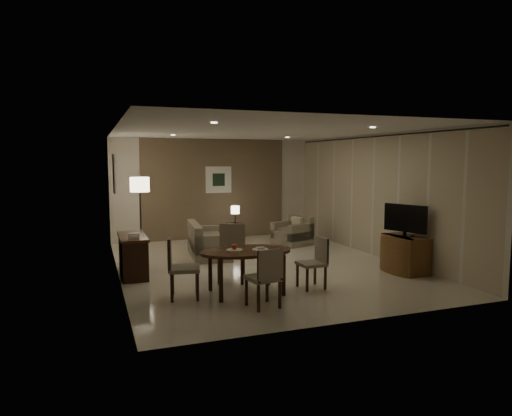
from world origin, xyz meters
name	(u,v)px	position (x,y,z in m)	size (l,w,h in m)	color
room_shell	(253,198)	(0.00, 0.40, 1.35)	(5.50, 7.00, 2.70)	beige
taupe_accent	(215,189)	(0.00, 3.48, 1.35)	(3.96, 0.03, 2.70)	brown
curtain_wall	(373,197)	(2.68, 0.00, 1.32)	(0.08, 6.70, 2.58)	beige
curtain_rod	(375,137)	(2.68, 0.00, 2.64)	(0.03, 0.03, 6.80)	black
art_back_frame	(219,180)	(0.10, 3.46, 1.60)	(0.72, 0.03, 0.72)	silver
art_back_canvas	(219,180)	(0.10, 3.44, 1.60)	(0.34, 0.01, 0.34)	black
art_left_frame	(114,174)	(-2.72, 1.20, 1.85)	(0.03, 0.60, 0.80)	silver
art_left_canvas	(115,174)	(-2.71, 1.20, 1.85)	(0.01, 0.46, 0.64)	gray
downlight_nl	(214,123)	(-1.40, -1.80, 2.69)	(0.10, 0.10, 0.01)	white
downlight_nr	(373,128)	(1.40, -1.80, 2.69)	(0.10, 0.10, 0.01)	white
downlight_fl	(173,135)	(-1.40, 1.80, 2.69)	(0.10, 0.10, 0.01)	white
downlight_fr	(287,137)	(1.40, 1.80, 2.69)	(0.10, 0.10, 0.01)	white
console_desk	(133,256)	(-2.49, 0.00, 0.38)	(0.48, 1.20, 0.75)	#4D2A19
telephone	(134,235)	(-2.49, -0.30, 0.80)	(0.20, 0.14, 0.09)	white
tv_cabinet	(405,254)	(2.40, -1.50, 0.35)	(0.48, 0.90, 0.70)	brown
flat_tv	(405,219)	(2.38, -1.50, 1.02)	(0.06, 0.88, 0.60)	black
dining_table	(246,272)	(-0.88, -1.77, 0.35)	(1.49, 0.93, 0.70)	#4D2A19
chair_near	(263,277)	(-0.88, -2.51, 0.44)	(0.43, 0.43, 0.88)	gray
chair_far	(231,254)	(-0.90, -1.02, 0.50)	(0.48, 0.48, 0.99)	gray
chair_left	(184,268)	(-1.86, -1.69, 0.48)	(0.46, 0.46, 0.95)	gray
chair_right	(311,263)	(0.23, -1.87, 0.42)	(0.41, 0.41, 0.85)	gray
plate_a	(235,250)	(-1.06, -1.72, 0.71)	(0.26, 0.26, 0.02)	white
plate_b	(260,249)	(-0.66, -1.82, 0.71)	(0.26, 0.26, 0.02)	white
fruit_apple	(235,247)	(-1.06, -1.72, 0.76)	(0.09, 0.09, 0.09)	#B42E14
napkin	(260,248)	(-0.66, -1.82, 0.73)	(0.12, 0.08, 0.03)	white
round_rug	(252,250)	(0.35, 1.44, 0.01)	(1.12, 1.12, 0.01)	#3A3220
sofa	(209,240)	(-0.75, 1.20, 0.37)	(0.79, 1.58, 0.75)	gray
armchair	(292,231)	(1.55, 1.81, 0.36)	(0.81, 0.77, 0.72)	gray
side_table	(235,232)	(0.35, 2.74, 0.24)	(0.38, 0.38, 0.49)	black
table_lamp	(235,214)	(0.35, 2.74, 0.74)	(0.22, 0.22, 0.50)	#FFEAC1
floor_lamp	(141,215)	(-2.12, 2.20, 0.87)	(0.44, 0.44, 1.74)	#FFE5B7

